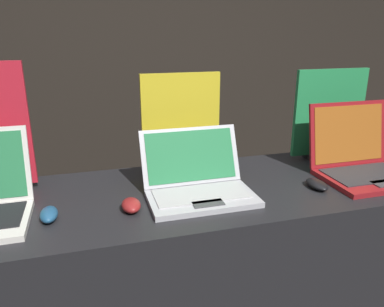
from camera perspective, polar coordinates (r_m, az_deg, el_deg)
name	(u,v)px	position (r m, az deg, el deg)	size (l,w,h in m)	color
wall_back	(128,52)	(3.16, -9.79, 14.95)	(8.00, 0.05, 2.80)	black
display_counter	(190,295)	(1.71, -0.31, -20.76)	(1.94, 0.64, 0.98)	black
mouse_front	(49,214)	(1.32, -20.97, -8.65)	(0.06, 0.11, 0.04)	navy
laptop_middle	(197,181)	(1.40, 0.84, -4.21)	(0.39, 0.32, 0.23)	#B7B7BC
mouse_middle	(131,205)	(1.31, -9.26, -7.78)	(0.07, 0.10, 0.04)	maroon
promo_stand_middle	(181,127)	(1.57, -1.68, 4.06)	(0.33, 0.07, 0.43)	black
laptop_back	(361,160)	(1.74, 24.36, -0.91)	(0.38, 0.34, 0.30)	maroon
mouse_back	(317,184)	(1.55, 18.49, -4.48)	(0.06, 0.12, 0.03)	black
promo_stand_back	(329,117)	(1.89, 20.13, 5.29)	(0.37, 0.07, 0.42)	black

